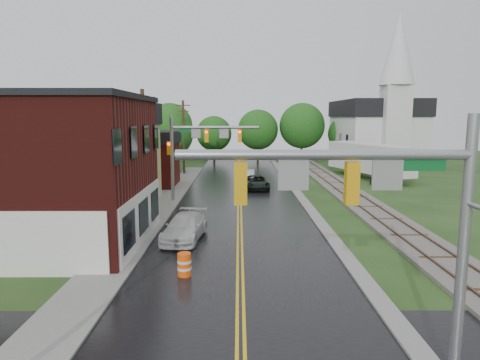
{
  "coord_description": "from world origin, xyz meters",
  "views": [
    {
      "loc": [
        -0.06,
        -8.36,
        7.14
      ],
      "look_at": [
        0.01,
        15.84,
        3.5
      ],
      "focal_mm": 32.0,
      "sensor_mm": 36.0,
      "label": 1
    }
  ],
  "objects_px": {
    "utility_pole_c": "(184,136)",
    "tree_left_e": "(169,134)",
    "tree_left_c": "(116,139)",
    "suv_dark": "(256,183)",
    "brick_building": "(13,171)",
    "semi_trailer": "(369,158)",
    "sedan_silver": "(247,177)",
    "pickup_white": "(185,228)",
    "church": "(378,125)",
    "traffic_signal_near": "(381,204)",
    "traffic_signal_far": "(198,142)",
    "tree_left_b": "(49,131)",
    "utility_pole_b": "(144,150)",
    "construction_barrel": "(184,265)"
  },
  "relations": [
    {
      "from": "tree_left_c",
      "to": "suv_dark",
      "type": "distance_m",
      "value": 17.44
    },
    {
      "from": "brick_building",
      "to": "traffic_signal_near",
      "type": "xyz_separation_m",
      "value": [
        15.96,
        -13.0,
        0.82
      ]
    },
    {
      "from": "brick_building",
      "to": "utility_pole_b",
      "type": "distance_m",
      "value": 9.03
    },
    {
      "from": "church",
      "to": "traffic_signal_near",
      "type": "distance_m",
      "value": 54.32
    },
    {
      "from": "tree_left_e",
      "to": "church",
      "type": "bearing_deg",
      "value": 15.2
    },
    {
      "from": "tree_left_c",
      "to": "sedan_silver",
      "type": "height_order",
      "value": "tree_left_c"
    },
    {
      "from": "pickup_white",
      "to": "semi_trailer",
      "type": "distance_m",
      "value": 30.51
    },
    {
      "from": "utility_pole_b",
      "to": "sedan_silver",
      "type": "height_order",
      "value": "utility_pole_b"
    },
    {
      "from": "utility_pole_c",
      "to": "semi_trailer",
      "type": "relative_size",
      "value": 0.7
    },
    {
      "from": "utility_pole_b",
      "to": "tree_left_e",
      "type": "distance_m",
      "value": 23.99
    },
    {
      "from": "church",
      "to": "tree_left_b",
      "type": "height_order",
      "value": "church"
    },
    {
      "from": "utility_pole_c",
      "to": "tree_left_e",
      "type": "bearing_deg",
      "value": 137.16
    },
    {
      "from": "church",
      "to": "utility_pole_c",
      "type": "relative_size",
      "value": 2.22
    },
    {
      "from": "tree_left_b",
      "to": "semi_trailer",
      "type": "bearing_deg",
      "value": 14.4
    },
    {
      "from": "tree_left_e",
      "to": "tree_left_b",
      "type": "bearing_deg",
      "value": -122.74
    },
    {
      "from": "brick_building",
      "to": "utility_pole_b",
      "type": "xyz_separation_m",
      "value": [
        5.68,
        7.0,
        0.57
      ]
    },
    {
      "from": "suv_dark",
      "to": "semi_trailer",
      "type": "relative_size",
      "value": 0.37
    },
    {
      "from": "traffic_signal_near",
      "to": "traffic_signal_far",
      "type": "relative_size",
      "value": 1.0
    },
    {
      "from": "brick_building",
      "to": "semi_trailer",
      "type": "relative_size",
      "value": 1.11
    },
    {
      "from": "semi_trailer",
      "to": "church",
      "type": "bearing_deg",
      "value": 69.11
    },
    {
      "from": "church",
      "to": "sedan_silver",
      "type": "relative_size",
      "value": 4.39
    },
    {
      "from": "tree_left_b",
      "to": "semi_trailer",
      "type": "xyz_separation_m",
      "value": [
        32.72,
        8.4,
        -3.37
      ]
    },
    {
      "from": "traffic_signal_near",
      "to": "pickup_white",
      "type": "bearing_deg",
      "value": 115.87
    },
    {
      "from": "church",
      "to": "tree_left_e",
      "type": "xyz_separation_m",
      "value": [
        -28.85,
        -7.84,
        -1.02
      ]
    },
    {
      "from": "suv_dark",
      "to": "sedan_silver",
      "type": "relative_size",
      "value": 1.05
    },
    {
      "from": "utility_pole_c",
      "to": "construction_barrel",
      "type": "bearing_deg",
      "value": -82.79
    },
    {
      "from": "sedan_silver",
      "to": "construction_barrel",
      "type": "height_order",
      "value": "sedan_silver"
    },
    {
      "from": "tree_left_c",
      "to": "sedan_silver",
      "type": "relative_size",
      "value": 1.68
    },
    {
      "from": "brick_building",
      "to": "utility_pole_b",
      "type": "relative_size",
      "value": 1.59
    },
    {
      "from": "tree_left_b",
      "to": "traffic_signal_near",
      "type": "bearing_deg",
      "value": -54.51
    },
    {
      "from": "utility_pole_b",
      "to": "utility_pole_c",
      "type": "xyz_separation_m",
      "value": [
        0.0,
        22.0,
        0.0
      ]
    },
    {
      "from": "utility_pole_c",
      "to": "traffic_signal_far",
      "type": "bearing_deg",
      "value": -78.91
    },
    {
      "from": "utility_pole_b",
      "to": "construction_barrel",
      "type": "xyz_separation_m",
      "value": [
        4.3,
        -12.0,
        -4.18
      ]
    },
    {
      "from": "tree_left_e",
      "to": "construction_barrel",
      "type": "xyz_separation_m",
      "value": [
        6.35,
        -35.9,
        -4.28
      ]
    },
    {
      "from": "brick_building",
      "to": "utility_pole_c",
      "type": "distance_m",
      "value": 29.56
    },
    {
      "from": "tree_left_b",
      "to": "tree_left_e",
      "type": "xyz_separation_m",
      "value": [
        9.0,
        14.0,
        -0.9
      ]
    },
    {
      "from": "tree_left_c",
      "to": "pickup_white",
      "type": "xyz_separation_m",
      "value": [
        10.65,
        -24.14,
        -3.79
      ]
    },
    {
      "from": "utility_pole_b",
      "to": "pickup_white",
      "type": "xyz_separation_m",
      "value": [
        3.6,
        -6.24,
        -4.0
      ]
    },
    {
      "from": "tree_left_e",
      "to": "pickup_white",
      "type": "distance_m",
      "value": 30.93
    },
    {
      "from": "church",
      "to": "utility_pole_b",
      "type": "relative_size",
      "value": 2.22
    },
    {
      "from": "traffic_signal_near",
      "to": "tree_left_c",
      "type": "height_order",
      "value": "tree_left_c"
    },
    {
      "from": "church",
      "to": "suv_dark",
      "type": "height_order",
      "value": "church"
    },
    {
      "from": "tree_left_b",
      "to": "tree_left_e",
      "type": "bearing_deg",
      "value": 57.26
    },
    {
      "from": "utility_pole_c",
      "to": "traffic_signal_near",
      "type": "bearing_deg",
      "value": -76.26
    },
    {
      "from": "sedan_silver",
      "to": "pickup_white",
      "type": "xyz_separation_m",
      "value": [
        -4.0,
        -20.66,
        -0.03
      ]
    },
    {
      "from": "brick_building",
      "to": "tree_left_c",
      "type": "height_order",
      "value": "brick_building"
    },
    {
      "from": "utility_pole_b",
      "to": "tree_left_c",
      "type": "bearing_deg",
      "value": 111.49
    },
    {
      "from": "utility_pole_b",
      "to": "brick_building",
      "type": "bearing_deg",
      "value": -129.07
    },
    {
      "from": "brick_building",
      "to": "tree_left_c",
      "type": "bearing_deg",
      "value": 93.14
    },
    {
      "from": "traffic_signal_near",
      "to": "construction_barrel",
      "type": "relative_size",
      "value": 6.83
    }
  ]
}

